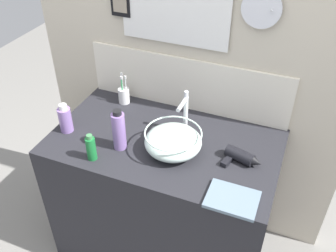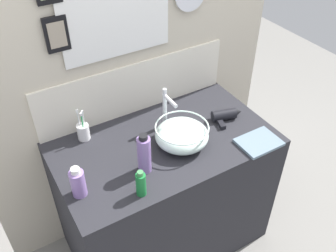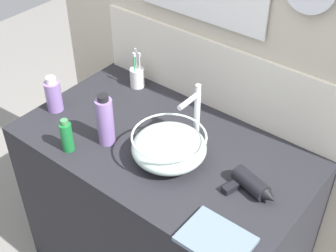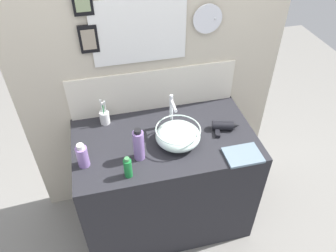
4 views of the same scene
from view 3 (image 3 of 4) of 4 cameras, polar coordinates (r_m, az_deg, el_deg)
The scene contains 10 objects.
vanity_counter at distance 2.11m, azimuth -0.45°, elevation -10.81°, with size 1.16×0.66×0.83m, color #232328.
back_panel at distance 1.87m, azimuth 6.48°, elevation 11.86°, with size 1.78×0.09×2.38m.
glass_bowl_sink at distance 1.71m, azimuth 0.12°, elevation -2.57°, with size 0.28×0.28×0.12m.
faucet at distance 1.76m, azimuth 3.31°, elevation 2.02°, with size 0.02×0.13×0.24m.
hair_drier at distance 1.64m, azimuth 10.30°, elevation -7.08°, with size 0.19×0.13×0.06m.
toothbrush_cup at distance 2.12m, azimuth -3.79°, elevation 5.99°, with size 0.06×0.06×0.19m.
soap_dispenser at distance 1.78m, azimuth -7.66°, elevation 0.65°, with size 0.07×0.07×0.22m.
spray_bottle at distance 2.02m, azimuth -13.79°, elevation 3.67°, with size 0.07×0.07×0.16m.
lotion_bottle at distance 1.80m, azimuth -12.24°, elevation -1.22°, with size 0.05×0.05×0.14m.
hand_towel at distance 1.50m, azimuth 5.84°, elevation -13.59°, with size 0.22×0.17×0.02m, color slate.
Camera 3 is at (0.87, -1.07, 2.02)m, focal length 50.00 mm.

